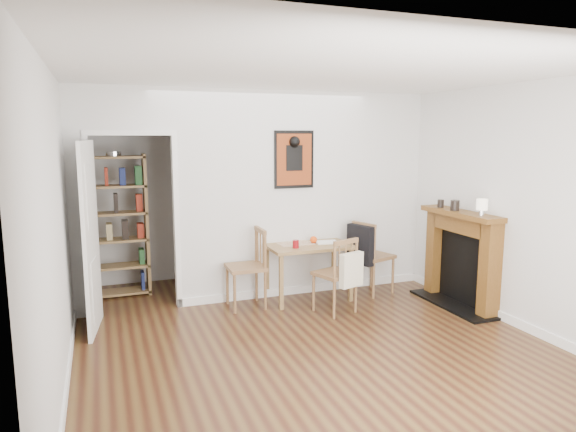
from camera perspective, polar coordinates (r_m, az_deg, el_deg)
name	(u,v)px	position (r m, az deg, el deg)	size (l,w,h in m)	color
ground	(304,335)	(5.46, 1.76, -13.11)	(5.20, 5.20, 0.00)	#53391B
room_shell	(271,196)	(6.40, -1.88, 2.20)	(5.20, 5.20, 5.20)	silver
dining_table	(308,251)	(6.43, 2.28, -3.91)	(1.03, 0.66, 0.70)	olive
chair_left	(246,268)	(6.18, -4.72, -5.80)	(0.49, 0.49, 0.96)	brown
chair_right	(372,256)	(6.79, 9.31, -4.39)	(0.65, 0.60, 0.96)	brown
chair_front	(336,274)	(6.02, 5.32, -6.46)	(0.57, 0.60, 0.90)	brown
bookshelf	(117,227)	(6.88, -18.46, -1.15)	(0.77, 0.31, 1.82)	olive
fireplace	(462,255)	(6.56, 18.74, -4.17)	(0.45, 1.25, 1.16)	brown
red_glass	(296,244)	(6.20, 0.86, -3.13)	(0.08, 0.08, 0.10)	maroon
orange_fruit	(314,240)	(6.48, 2.86, -2.64)	(0.09, 0.09, 0.09)	#FF4E0D
placemat	(295,243)	(6.46, 0.83, -3.06)	(0.43, 0.32, 0.00)	beige
notebook	(327,242)	(6.53, 4.31, -2.92)	(0.29, 0.21, 0.01)	white
mantel_lamp	(482,206)	(6.08, 20.75, 1.10)	(0.12, 0.12, 0.20)	silver
ceramic_jar_a	(455,205)	(6.45, 18.06, 1.13)	(0.10, 0.10, 0.12)	black
ceramic_jar_b	(441,204)	(6.67, 16.60, 1.33)	(0.08, 0.08, 0.10)	black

